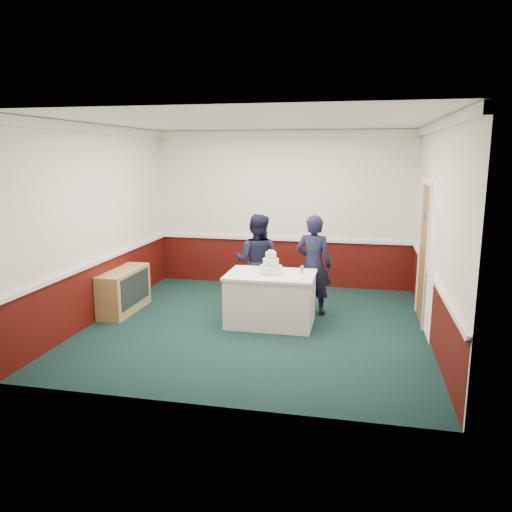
% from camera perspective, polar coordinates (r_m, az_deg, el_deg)
% --- Properties ---
extents(ground, '(5.00, 5.00, 0.00)m').
position_cam_1_polar(ground, '(7.63, 0.08, -7.96)').
color(ground, '#14312B').
rests_on(ground, ground).
extents(room_shell, '(5.00, 5.00, 3.00)m').
position_cam_1_polar(room_shell, '(7.80, 1.57, 7.26)').
color(room_shell, white).
rests_on(room_shell, ground).
extents(sideboard, '(0.41, 1.20, 0.70)m').
position_cam_1_polar(sideboard, '(8.49, -14.82, -3.85)').
color(sideboard, tan).
rests_on(sideboard, ground).
extents(cake_table, '(1.32, 0.92, 0.79)m').
position_cam_1_polar(cake_table, '(7.60, 1.68, -4.86)').
color(cake_table, white).
rests_on(cake_table, ground).
extents(wedding_cake, '(0.35, 0.35, 0.36)m').
position_cam_1_polar(wedding_cake, '(7.48, 1.71, -1.19)').
color(wedding_cake, white).
rests_on(wedding_cake, cake_table).
extents(cake_knife, '(0.03, 0.22, 0.00)m').
position_cam_1_polar(cake_knife, '(7.32, 1.19, -2.35)').
color(cake_knife, silver).
rests_on(cake_knife, cake_table).
extents(champagne_flute, '(0.05, 0.05, 0.21)m').
position_cam_1_polar(champagne_flute, '(7.13, 5.27, -1.64)').
color(champagne_flute, silver).
rests_on(champagne_flute, cake_table).
extents(person_man, '(0.83, 0.68, 1.59)m').
position_cam_1_polar(person_man, '(8.30, 0.14, -0.64)').
color(person_man, black).
rests_on(person_man, ground).
extents(person_woman, '(0.64, 0.46, 1.62)m').
position_cam_1_polar(person_woman, '(8.05, 6.58, -1.01)').
color(person_woman, black).
rests_on(person_woman, ground).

